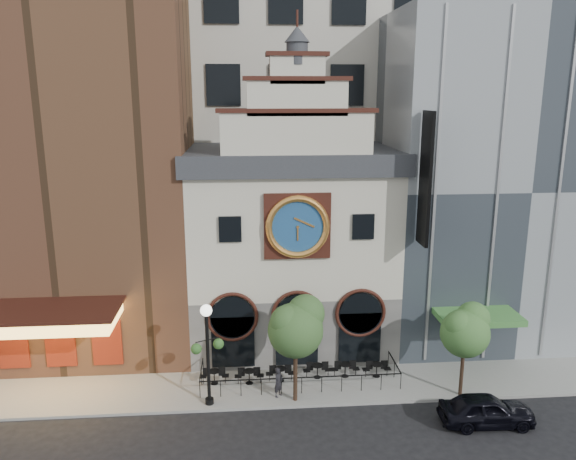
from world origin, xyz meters
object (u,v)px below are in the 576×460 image
(bistro_4, at_px, (345,369))
(bistro_5, at_px, (377,369))
(tree_right, at_px, (466,329))
(bistro_1, at_px, (249,376))
(lamppost, at_px, (207,344))
(pedestrian, at_px, (278,382))
(car_right, at_px, (487,410))
(bistro_2, at_px, (280,373))
(bistro_3, at_px, (317,370))
(bistro_0, at_px, (214,376))
(tree_left, at_px, (296,326))

(bistro_4, distance_m, bistro_5, 1.75)
(tree_right, bearing_deg, bistro_1, 169.71)
(bistro_4, xyz_separation_m, bistro_5, (1.74, -0.14, 0.00))
(bistro_4, bearing_deg, tree_right, -22.41)
(lamppost, bearing_deg, pedestrian, -17.39)
(car_right, xyz_separation_m, lamppost, (-13.34, 2.68, 2.70))
(bistro_2, bearing_deg, car_right, -26.10)
(bistro_2, distance_m, bistro_3, 2.08)
(bistro_5, relative_size, car_right, 0.35)
(bistro_3, bearing_deg, lamppost, -159.10)
(bistro_4, height_order, tree_right, tree_right)
(bistro_2, distance_m, tree_right, 10.10)
(bistro_2, distance_m, pedestrian, 1.62)
(bistro_0, distance_m, bistro_4, 7.22)
(bistro_3, xyz_separation_m, bistro_4, (1.55, 0.00, 0.00))
(bistro_5, bearing_deg, bistro_3, 177.58)
(pedestrian, bearing_deg, bistro_2, 35.04)
(car_right, bearing_deg, bistro_0, 72.25)
(bistro_5, bearing_deg, car_right, -48.40)
(tree_right, bearing_deg, bistro_5, 150.88)
(bistro_5, relative_size, lamppost, 0.30)
(bistro_0, bearing_deg, tree_right, -9.41)
(bistro_4, height_order, lamppost, lamppost)
(bistro_5, relative_size, tree_right, 0.32)
(tree_left, bearing_deg, bistro_5, 23.55)
(tree_left, distance_m, tree_right, 8.66)
(bistro_4, xyz_separation_m, tree_right, (5.71, -2.36, 3.20))
(bistro_1, relative_size, bistro_2, 1.00)
(car_right, distance_m, tree_right, 3.98)
(bistro_1, height_order, pedestrian, pedestrian)
(bistro_0, height_order, bistro_3, same)
(bistro_1, bearing_deg, bistro_0, 175.80)
(bistro_0, relative_size, bistro_2, 1.00)
(bistro_1, height_order, bistro_5, same)
(tree_right, bearing_deg, bistro_0, 170.59)
(bistro_3, relative_size, bistro_4, 1.00)
(bistro_3, height_order, bistro_4, same)
(bistro_2, relative_size, tree_right, 0.32)
(bistro_3, bearing_deg, bistro_4, 0.13)
(bistro_0, distance_m, bistro_1, 1.89)
(bistro_1, xyz_separation_m, bistro_4, (5.33, 0.35, 0.00))
(bistro_5, distance_m, pedestrian, 5.81)
(bistro_2, distance_m, car_right, 10.67)
(bistro_3, distance_m, tree_right, 8.28)
(bistro_3, xyz_separation_m, pedestrian, (-2.27, -1.78, 0.33))
(bistro_4, bearing_deg, lamppost, -163.21)
(bistro_2, height_order, car_right, car_right)
(bistro_4, xyz_separation_m, car_right, (5.96, -4.90, 0.15))
(bistro_1, xyz_separation_m, car_right, (11.29, -4.55, 0.15))
(bistro_4, xyz_separation_m, lamppost, (-7.37, -2.23, 2.85))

